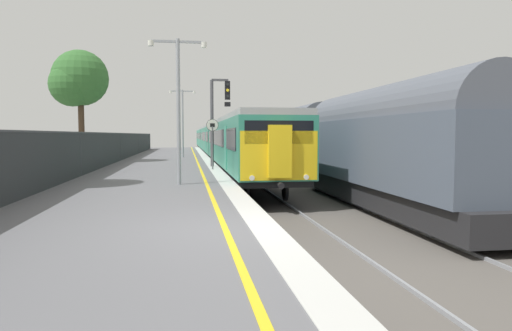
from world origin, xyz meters
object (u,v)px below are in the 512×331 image
object	(u,v)px
commuter_train_at_platform	(217,139)
platform_lamp_far	(183,117)
platform_lamp_mid	(178,98)
speed_limit_sign	(212,137)
background_tree_left	(78,80)
freight_train_adjacent_track	(275,139)
signal_gantry	(217,112)

from	to	relation	value
commuter_train_at_platform	platform_lamp_far	size ratio (longest dim) A/B	12.11
platform_lamp_mid	platform_lamp_far	world-z (taller)	platform_lamp_far
speed_limit_sign	background_tree_left	size ratio (longest dim) A/B	0.36
speed_limit_sign	freight_train_adjacent_track	bearing A→B (deg)	67.01
speed_limit_sign	background_tree_left	xyz separation A→B (m)	(-7.92, 7.12, 3.49)
commuter_train_at_platform	signal_gantry	bearing A→B (deg)	-93.89
signal_gantry	freight_train_adjacent_track	bearing A→B (deg)	64.83
speed_limit_sign	platform_lamp_mid	bearing A→B (deg)	-103.05
freight_train_adjacent_track	background_tree_left	size ratio (longest dim) A/B	7.93
freight_train_adjacent_track	platform_lamp_mid	world-z (taller)	platform_lamp_mid
platform_lamp_far	freight_train_adjacent_track	bearing A→B (deg)	4.40
freight_train_adjacent_track	platform_lamp_mid	bearing A→B (deg)	-109.87
commuter_train_at_platform	speed_limit_sign	xyz separation A→B (m)	(-1.85, -23.70, 0.34)
speed_limit_sign	platform_lamp_mid	world-z (taller)	platform_lamp_mid
signal_gantry	platform_lamp_far	bearing A→B (deg)	99.91
platform_lamp_far	background_tree_left	bearing A→B (deg)	-136.24
freight_train_adjacent_track	speed_limit_sign	bearing A→B (deg)	-112.99
signal_gantry	speed_limit_sign	distance (m)	2.58
platform_lamp_far	speed_limit_sign	bearing A→B (deg)	-83.31
commuter_train_at_platform	speed_limit_sign	distance (m)	23.77
platform_lamp_mid	background_tree_left	xyz separation A→B (m)	(-6.37, 13.81, 2.09)
speed_limit_sign	signal_gantry	bearing A→B (deg)	79.96
signal_gantry	platform_lamp_mid	distance (m)	9.06
signal_gantry	speed_limit_sign	bearing A→B (deg)	-100.04
signal_gantry	platform_lamp_far	distance (m)	11.23
freight_train_adjacent_track	speed_limit_sign	world-z (taller)	freight_train_adjacent_track
platform_lamp_mid	background_tree_left	bearing A→B (deg)	114.77
signal_gantry	platform_lamp_far	world-z (taller)	platform_lamp_far
platform_lamp_mid	background_tree_left	distance (m)	15.35
commuter_train_at_platform	speed_limit_sign	bearing A→B (deg)	-94.45
freight_train_adjacent_track	platform_lamp_far	distance (m)	7.61
freight_train_adjacent_track	platform_lamp_far	world-z (taller)	platform_lamp_far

